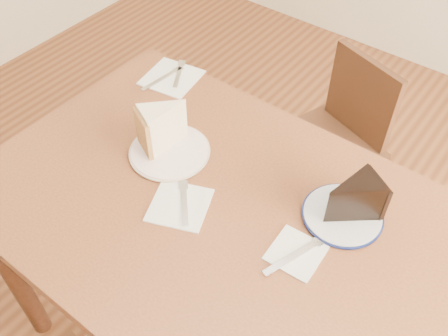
# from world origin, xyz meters

# --- Properties ---
(table) EXTENTS (1.20, 0.80, 0.75)m
(table) POSITION_xyz_m (0.00, 0.00, 0.65)
(table) COLOR #4D2615
(table) RESTS_ON ground
(chair_far) EXTENTS (0.45, 0.45, 0.72)m
(chair_far) POSITION_xyz_m (-0.03, 0.73, 0.40)
(chair_far) COLOR black
(chair_far) RESTS_ON ground
(plate_cream) EXTENTS (0.21, 0.21, 0.01)m
(plate_cream) POSITION_xyz_m (-0.22, 0.07, 0.76)
(plate_cream) COLOR white
(plate_cream) RESTS_ON table
(plate_navy) EXTENTS (0.18, 0.18, 0.01)m
(plate_navy) POSITION_xyz_m (0.25, 0.16, 0.76)
(plate_navy) COLOR silver
(plate_navy) RESTS_ON table
(carrot_cake) EXTENTS (0.13, 0.14, 0.11)m
(carrot_cake) POSITION_xyz_m (-0.24, 0.09, 0.82)
(carrot_cake) COLOR #F8EDCD
(carrot_cake) RESTS_ON plate_cream
(chocolate_cake) EXTENTS (0.14, 0.15, 0.09)m
(chocolate_cake) POSITION_xyz_m (0.26, 0.16, 0.81)
(chocolate_cake) COLOR black
(chocolate_cake) RESTS_ON plate_navy
(napkin_cream) EXTENTS (0.18, 0.18, 0.00)m
(napkin_cream) POSITION_xyz_m (-0.08, -0.05, 0.75)
(napkin_cream) COLOR white
(napkin_cream) RESTS_ON table
(napkin_navy) EXTENTS (0.12, 0.12, 0.00)m
(napkin_navy) POSITION_xyz_m (0.22, 0.00, 0.75)
(napkin_navy) COLOR white
(napkin_navy) RESTS_ON table
(napkin_spare) EXTENTS (0.18, 0.18, 0.00)m
(napkin_spare) POSITION_xyz_m (-0.43, 0.32, 0.75)
(napkin_spare) COLOR white
(napkin_spare) RESTS_ON table
(fork_cream) EXTENTS (0.11, 0.11, 0.00)m
(fork_cream) POSITION_xyz_m (-0.07, -0.04, 0.76)
(fork_cream) COLOR silver
(fork_cream) RESTS_ON napkin_cream
(knife_navy) EXTENTS (0.07, 0.17, 0.00)m
(knife_navy) POSITION_xyz_m (0.22, -0.01, 0.76)
(knife_navy) COLOR silver
(knife_navy) RESTS_ON napkin_navy
(fork_spare) EXTENTS (0.09, 0.13, 0.00)m
(fork_spare) POSITION_xyz_m (-0.42, 0.34, 0.76)
(fork_spare) COLOR white
(fork_spare) RESTS_ON napkin_spare
(knife_spare) EXTENTS (0.03, 0.16, 0.00)m
(knife_spare) POSITION_xyz_m (-0.45, 0.29, 0.76)
(knife_spare) COLOR silver
(knife_spare) RESTS_ON napkin_spare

